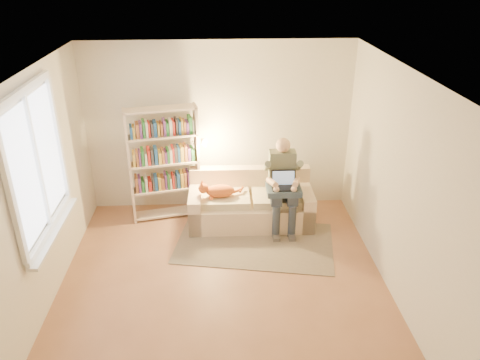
{
  "coord_description": "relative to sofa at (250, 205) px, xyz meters",
  "views": [
    {
      "loc": [
        -0.04,
        -4.48,
        3.65
      ],
      "look_at": [
        0.25,
        1.0,
        1.01
      ],
      "focal_mm": 35.0,
      "sensor_mm": 36.0,
      "label": 1
    }
  ],
  "objects": [
    {
      "name": "wall_front",
      "position": [
        -0.44,
        -3.91,
        1.02
      ],
      "size": [
        4.0,
        0.02,
        2.6
      ],
      "primitive_type": "cube",
      "color": "silver",
      "rests_on": "floor"
    },
    {
      "name": "laptop",
      "position": [
        0.42,
        -0.27,
        0.48
      ],
      "size": [
        0.34,
        0.28,
        0.3
      ],
      "rotation": [
        0.0,
        0.0,
        -0.02
      ],
      "color": "black",
      "rests_on": "blanket"
    },
    {
      "name": "cat",
      "position": [
        -0.44,
        -0.11,
        0.31
      ],
      "size": [
        0.64,
        0.23,
        0.23
      ],
      "rotation": [
        0.0,
        0.0,
        -0.02
      ],
      "color": "orange",
      "rests_on": "sofa"
    },
    {
      "name": "rug",
      "position": [
        0.02,
        -0.62,
        -0.27
      ],
      "size": [
        2.36,
        1.65,
        0.01
      ],
      "primitive_type": "cube",
      "rotation": [
        0.0,
        0.0,
        -0.18
      ],
      "color": "#7D6D5B",
      "rests_on": "floor"
    },
    {
      "name": "bookshelf",
      "position": [
        -1.27,
        0.24,
        0.68
      ],
      "size": [
        1.19,
        0.47,
        1.74
      ],
      "rotation": [
        0.0,
        0.0,
        0.21
      ],
      "color": "beige",
      "rests_on": "floor"
    },
    {
      "name": "person",
      "position": [
        0.45,
        -0.15,
        0.47
      ],
      "size": [
        0.39,
        0.62,
        1.35
      ],
      "rotation": [
        0.0,
        0.0,
        -0.02
      ],
      "color": "slate",
      "rests_on": "sofa"
    },
    {
      "name": "wall_right",
      "position": [
        1.56,
        -1.66,
        1.02
      ],
      "size": [
        0.02,
        4.5,
        2.6
      ],
      "primitive_type": "cube",
      "color": "silver",
      "rests_on": "floor"
    },
    {
      "name": "ceiling",
      "position": [
        -0.44,
        -1.66,
        2.32
      ],
      "size": [
        4.0,
        4.5,
        0.02
      ],
      "primitive_type": "cube",
      "color": "white",
      "rests_on": "wall_back"
    },
    {
      "name": "window",
      "position": [
        -2.39,
        -1.46,
        1.09
      ],
      "size": [
        0.12,
        1.52,
        1.69
      ],
      "color": "white",
      "rests_on": "wall_left"
    },
    {
      "name": "wall_back",
      "position": [
        -0.44,
        0.59,
        1.02
      ],
      "size": [
        4.0,
        0.02,
        2.6
      ],
      "primitive_type": "cube",
      "color": "silver",
      "rests_on": "floor"
    },
    {
      "name": "blanket",
      "position": [
        0.42,
        -0.28,
        0.39
      ],
      "size": [
        0.49,
        0.4,
        0.08
      ],
      "primitive_type": "cube",
      "rotation": [
        0.0,
        0.0,
        -0.02
      ],
      "color": "#2D3D4F",
      "rests_on": "person"
    },
    {
      "name": "wall_left",
      "position": [
        -2.44,
        -1.66,
        1.02
      ],
      "size": [
        0.02,
        4.5,
        2.6
      ],
      "primitive_type": "cube",
      "color": "silver",
      "rests_on": "floor"
    },
    {
      "name": "floor",
      "position": [
        -0.44,
        -1.66,
        -0.28
      ],
      "size": [
        4.5,
        4.5,
        0.0
      ],
      "primitive_type": "plane",
      "color": "#925E42",
      "rests_on": "ground"
    },
    {
      "name": "sofa",
      "position": [
        0.0,
        0.0,
        0.0
      ],
      "size": [
        1.83,
        0.85,
        0.77
      ],
      "rotation": [
        0.0,
        0.0,
        -0.02
      ],
      "color": "beige",
      "rests_on": "floor"
    }
  ]
}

